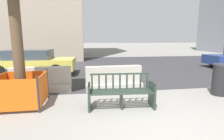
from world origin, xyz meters
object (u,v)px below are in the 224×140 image
at_px(jersey_barrier_centre, 114,80).
at_px(trash_bin, 220,80).
at_px(construction_fence, 21,89).
at_px(car_taxi_near, 33,62).
at_px(jersey_barrier_left, 42,81).
at_px(street_bench, 121,93).

relative_size(jersey_barrier_centre, trash_bin, 2.01).
height_order(jersey_barrier_centre, construction_fence, construction_fence).
relative_size(jersey_barrier_centre, car_taxi_near, 0.49).
bearing_deg(jersey_barrier_centre, trash_bin, -20.42).
bearing_deg(car_taxi_near, trash_bin, -32.65).
relative_size(car_taxi_near, trash_bin, 4.08).
height_order(jersey_barrier_left, car_taxi_near, car_taxi_near).
relative_size(jersey_barrier_left, trash_bin, 2.00).
distance_m(street_bench, jersey_barrier_left, 3.07).
distance_m(street_bench, jersey_barrier_centre, 1.77).
bearing_deg(car_taxi_near, jersey_barrier_centre, -41.45).
xyz_separation_m(construction_fence, car_taxi_near, (-0.89, 4.39, 0.19)).
relative_size(street_bench, jersey_barrier_left, 0.85).
xyz_separation_m(construction_fence, trash_bin, (5.94, 0.01, 0.05)).
bearing_deg(construction_fence, jersey_barrier_left, 81.88).
xyz_separation_m(street_bench, car_taxi_near, (-3.48, 4.93, 0.26)).
bearing_deg(jersey_barrier_left, street_bench, -38.66).
height_order(jersey_barrier_centre, trash_bin, trash_bin).
height_order(street_bench, jersey_barrier_centre, street_bench).
height_order(street_bench, car_taxi_near, car_taxi_near).
distance_m(construction_fence, car_taxi_near, 4.49).
bearing_deg(jersey_barrier_centre, jersey_barrier_left, 176.45).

